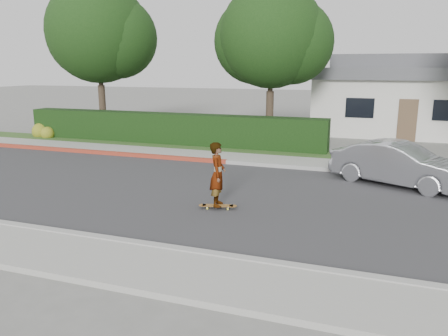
{
  "coord_description": "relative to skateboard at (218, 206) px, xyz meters",
  "views": [
    {
      "loc": [
        6.31,
        -11.45,
        3.66
      ],
      "look_at": [
        2.55,
        -0.66,
        1.0
      ],
      "focal_mm": 35.0,
      "sensor_mm": 36.0,
      "label": 1
    }
  ],
  "objects": [
    {
      "name": "flowering_shrub",
      "position": [
        -12.56,
        7.9,
        0.25
      ],
      "size": [
        1.4,
        1.0,
        0.9
      ],
      "color": "#2D4C19",
      "rests_on": "ground"
    },
    {
      "name": "ground",
      "position": [
        -2.55,
        1.16,
        -0.09
      ],
      "size": [
        120.0,
        120.0,
        0.0
      ],
      "primitive_type": "plane",
      "color": "slate",
      "rests_on": "ground"
    },
    {
      "name": "house",
      "position": [
        5.45,
        17.16,
        2.01
      ],
      "size": [
        10.6,
        8.6,
        4.3
      ],
      "color": "beige",
      "rests_on": "ground"
    },
    {
      "name": "planting_strip",
      "position": [
        -2.55,
        7.76,
        -0.04
      ],
      "size": [
        60.0,
        1.6,
        0.1
      ],
      "primitive_type": "cube",
      "color": "#2D4C1E",
      "rests_on": "ground"
    },
    {
      "name": "curb_far",
      "position": [
        -2.55,
        5.26,
        -0.01
      ],
      "size": [
        60.0,
        0.2,
        0.15
      ],
      "primitive_type": "cube",
      "color": "#9E9E99",
      "rests_on": "ground"
    },
    {
      "name": "road",
      "position": [
        -2.55,
        1.16,
        -0.08
      ],
      "size": [
        60.0,
        8.0,
        0.01
      ],
      "primitive_type": "cube",
      "color": "#2D2D30",
      "rests_on": "ground"
    },
    {
      "name": "curb_red_section",
      "position": [
        -7.55,
        5.26,
        -0.01
      ],
      "size": [
        12.0,
        0.21,
        0.15
      ],
      "primitive_type": "cube",
      "color": "#9C3522",
      "rests_on": "ground"
    },
    {
      "name": "curb_near",
      "position": [
        -2.55,
        -2.94,
        -0.01
      ],
      "size": [
        60.0,
        0.2,
        0.15
      ],
      "primitive_type": "cube",
      "color": "#9E9E99",
      "rests_on": "ground"
    },
    {
      "name": "tree_center",
      "position": [
        -1.07,
        10.35,
        4.82
      ],
      "size": [
        5.66,
        4.84,
        7.44
      ],
      "color": "#33261C",
      "rests_on": "ground"
    },
    {
      "name": "skateboard",
      "position": [
        0.0,
        0.0,
        0.0
      ],
      "size": [
        1.02,
        0.45,
        0.09
      ],
      "rotation": [
        0.0,
        0.0,
        0.25
      ],
      "color": "yellow",
      "rests_on": "ground"
    },
    {
      "name": "car_silver",
      "position": [
        4.54,
        4.11,
        0.59
      ],
      "size": [
        4.35,
        3.01,
        1.36
      ],
      "primitive_type": "imported",
      "rotation": [
        0.0,
        0.0,
        1.15
      ],
      "color": "#B2B4BA",
      "rests_on": "ground"
    },
    {
      "name": "sidewalk_near",
      "position": [
        -2.55,
        -3.84,
        -0.03
      ],
      "size": [
        60.0,
        1.6,
        0.12
      ],
      "primitive_type": "cube",
      "color": "gray",
      "rests_on": "ground"
    },
    {
      "name": "tree_left",
      "position": [
        -10.07,
        9.85,
        5.18
      ],
      "size": [
        5.99,
        5.21,
        8.0
      ],
      "color": "#33261C",
      "rests_on": "ground"
    },
    {
      "name": "skateboarder",
      "position": [
        0.0,
        -0.0,
        0.85
      ],
      "size": [
        0.52,
        0.68,
        1.68
      ],
      "primitive_type": "imported",
      "rotation": [
        0.0,
        0.0,
        1.78
      ],
      "color": "white",
      "rests_on": "skateboard"
    },
    {
      "name": "sidewalk_far",
      "position": [
        -2.55,
        6.16,
        -0.03
      ],
      "size": [
        60.0,
        1.6,
        0.12
      ],
      "primitive_type": "cube",
      "color": "gray",
      "rests_on": "ground"
    },
    {
      "name": "hedge",
      "position": [
        -5.55,
        8.36,
        0.66
      ],
      "size": [
        15.0,
        1.0,
        1.5
      ],
      "primitive_type": "cube",
      "color": "black",
      "rests_on": "ground"
    }
  ]
}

